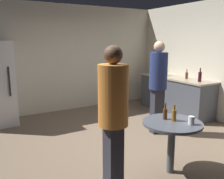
{
  "coord_description": "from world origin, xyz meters",
  "views": [
    {
      "loc": [
        -2.16,
        -3.42,
        1.81
      ],
      "look_at": [
        -0.15,
        0.02,
        1.01
      ],
      "focal_mm": 39.15,
      "sensor_mm": 36.0,
      "label": 1
    }
  ],
  "objects_px": {
    "beer_bottle_on_counter": "(187,75)",
    "beer_bottle_brown": "(165,113)",
    "beer_bottle_amber": "(174,115)",
    "person_in_orange_shirt": "(113,111)",
    "kettle": "(164,73)",
    "wine_bottle_on_counter": "(200,77)",
    "plastic_cup_white": "(191,120)",
    "foreground_table": "(172,129)",
    "person_in_navy_shirt": "(158,80)"
  },
  "relations": [
    {
      "from": "kettle",
      "to": "person_in_orange_shirt",
      "type": "height_order",
      "value": "person_in_orange_shirt"
    },
    {
      "from": "wine_bottle_on_counter",
      "to": "beer_bottle_amber",
      "type": "distance_m",
      "value": 2.48
    },
    {
      "from": "beer_bottle_amber",
      "to": "person_in_navy_shirt",
      "type": "height_order",
      "value": "person_in_navy_shirt"
    },
    {
      "from": "beer_bottle_on_counter",
      "to": "beer_bottle_amber",
      "type": "relative_size",
      "value": 1.0
    },
    {
      "from": "beer_bottle_on_counter",
      "to": "person_in_orange_shirt",
      "type": "distance_m",
      "value": 3.66
    },
    {
      "from": "kettle",
      "to": "plastic_cup_white",
      "type": "bearing_deg",
      "value": -126.24
    },
    {
      "from": "beer_bottle_amber",
      "to": "person_in_orange_shirt",
      "type": "height_order",
      "value": "person_in_orange_shirt"
    },
    {
      "from": "wine_bottle_on_counter",
      "to": "beer_bottle_brown",
      "type": "height_order",
      "value": "wine_bottle_on_counter"
    },
    {
      "from": "plastic_cup_white",
      "to": "person_in_orange_shirt",
      "type": "distance_m",
      "value": 1.12
    },
    {
      "from": "beer_bottle_amber",
      "to": "wine_bottle_on_counter",
      "type": "bearing_deg",
      "value": 32.82
    },
    {
      "from": "beer_bottle_on_counter",
      "to": "plastic_cup_white",
      "type": "relative_size",
      "value": 2.09
    },
    {
      "from": "beer_bottle_on_counter",
      "to": "person_in_orange_shirt",
      "type": "bearing_deg",
      "value": -149.56
    },
    {
      "from": "beer_bottle_amber",
      "to": "plastic_cup_white",
      "type": "distance_m",
      "value": 0.24
    },
    {
      "from": "kettle",
      "to": "beer_bottle_amber",
      "type": "relative_size",
      "value": 1.06
    },
    {
      "from": "kettle",
      "to": "person_in_navy_shirt",
      "type": "xyz_separation_m",
      "value": [
        -1.29,
        -1.24,
        0.09
      ]
    },
    {
      "from": "person_in_orange_shirt",
      "to": "beer_bottle_amber",
      "type": "bearing_deg",
      "value": 6.55
    },
    {
      "from": "foreground_table",
      "to": "beer_bottle_brown",
      "type": "xyz_separation_m",
      "value": [
        -0.01,
        0.14,
        0.19
      ]
    },
    {
      "from": "kettle",
      "to": "person_in_orange_shirt",
      "type": "xyz_separation_m",
      "value": [
        -3.05,
        -2.52,
        0.06
      ]
    },
    {
      "from": "beer_bottle_amber",
      "to": "kettle",
      "type": "bearing_deg",
      "value": 50.14
    },
    {
      "from": "kettle",
      "to": "plastic_cup_white",
      "type": "relative_size",
      "value": 2.22
    },
    {
      "from": "foreground_table",
      "to": "wine_bottle_on_counter",
      "type": "bearing_deg",
      "value": 32.69
    },
    {
      "from": "kettle",
      "to": "plastic_cup_white",
      "type": "distance_m",
      "value": 3.34
    },
    {
      "from": "wine_bottle_on_counter",
      "to": "person_in_navy_shirt",
      "type": "xyz_separation_m",
      "value": [
        -1.31,
        -0.11,
        0.04
      ]
    },
    {
      "from": "foreground_table",
      "to": "beer_bottle_amber",
      "type": "bearing_deg",
      "value": 26.8
    },
    {
      "from": "beer_bottle_on_counter",
      "to": "foreground_table",
      "type": "xyz_separation_m",
      "value": [
        -2.21,
        -1.83,
        -0.35
      ]
    },
    {
      "from": "beer_bottle_on_counter",
      "to": "beer_bottle_brown",
      "type": "relative_size",
      "value": 1.0
    },
    {
      "from": "foreground_table",
      "to": "person_in_orange_shirt",
      "type": "relative_size",
      "value": 0.45
    },
    {
      "from": "wine_bottle_on_counter",
      "to": "foreground_table",
      "type": "distance_m",
      "value": 2.55
    },
    {
      "from": "beer_bottle_brown",
      "to": "foreground_table",
      "type": "bearing_deg",
      "value": -86.62
    },
    {
      "from": "wine_bottle_on_counter",
      "to": "kettle",
      "type": "bearing_deg",
      "value": 90.75
    },
    {
      "from": "wine_bottle_on_counter",
      "to": "beer_bottle_brown",
      "type": "bearing_deg",
      "value": -150.14
    },
    {
      "from": "kettle",
      "to": "plastic_cup_white",
      "type": "xyz_separation_m",
      "value": [
        -1.97,
        -2.69,
        -0.18
      ]
    },
    {
      "from": "kettle",
      "to": "person_in_navy_shirt",
      "type": "distance_m",
      "value": 1.79
    },
    {
      "from": "wine_bottle_on_counter",
      "to": "beer_bottle_on_counter",
      "type": "relative_size",
      "value": 1.35
    },
    {
      "from": "kettle",
      "to": "person_in_navy_shirt",
      "type": "relative_size",
      "value": 0.14
    },
    {
      "from": "wine_bottle_on_counter",
      "to": "plastic_cup_white",
      "type": "distance_m",
      "value": 2.54
    },
    {
      "from": "beer_bottle_brown",
      "to": "person_in_orange_shirt",
      "type": "xyz_separation_m",
      "value": [
        -0.93,
        -0.17,
        0.22
      ]
    },
    {
      "from": "wine_bottle_on_counter",
      "to": "person_in_navy_shirt",
      "type": "height_order",
      "value": "person_in_navy_shirt"
    },
    {
      "from": "wine_bottle_on_counter",
      "to": "foreground_table",
      "type": "relative_size",
      "value": 0.39
    },
    {
      "from": "wine_bottle_on_counter",
      "to": "person_in_navy_shirt",
      "type": "distance_m",
      "value": 1.31
    },
    {
      "from": "beer_bottle_amber",
      "to": "plastic_cup_white",
      "type": "height_order",
      "value": "beer_bottle_amber"
    },
    {
      "from": "kettle",
      "to": "foreground_table",
      "type": "relative_size",
      "value": 0.3
    },
    {
      "from": "beer_bottle_on_counter",
      "to": "beer_bottle_brown",
      "type": "bearing_deg",
      "value": -142.76
    },
    {
      "from": "beer_bottle_brown",
      "to": "wine_bottle_on_counter",
      "type": "bearing_deg",
      "value": 29.86
    },
    {
      "from": "beer_bottle_amber",
      "to": "plastic_cup_white",
      "type": "xyz_separation_m",
      "value": [
        0.09,
        -0.22,
        -0.03
      ]
    },
    {
      "from": "plastic_cup_white",
      "to": "beer_bottle_amber",
      "type": "bearing_deg",
      "value": 111.6
    },
    {
      "from": "plastic_cup_white",
      "to": "beer_bottle_on_counter",
      "type": "bearing_deg",
      "value": 44.31
    },
    {
      "from": "beer_bottle_on_counter",
      "to": "kettle",
      "type": "bearing_deg",
      "value": 98.82
    },
    {
      "from": "person_in_navy_shirt",
      "to": "person_in_orange_shirt",
      "type": "height_order",
      "value": "person_in_navy_shirt"
    },
    {
      "from": "beer_bottle_on_counter",
      "to": "person_in_navy_shirt",
      "type": "relative_size",
      "value": 0.13
    }
  ]
}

